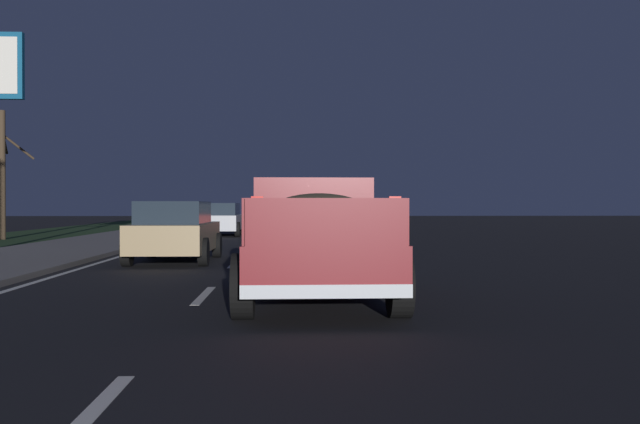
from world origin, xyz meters
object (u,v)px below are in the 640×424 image
pickup_truck (314,236)px  sedan_tan (175,231)px  sedan_silver (221,219)px  bare_tree_far (3,172)px  sedan_red (300,218)px

pickup_truck → sedan_tan: pickup_truck is taller
pickup_truck → sedan_tan: bearing=22.8°
sedan_silver → sedan_tan: (-16.23, -0.32, 0.00)m
sedan_silver → bare_tree_far: bare_tree_far is taller
pickup_truck → sedan_silver: (24.07, 3.62, -0.20)m
pickup_truck → bare_tree_far: (20.57, 12.44, 1.86)m
sedan_silver → bare_tree_far: size_ratio=0.82×
pickup_truck → bare_tree_far: 24.11m
sedan_red → sedan_silver: (-1.83, 3.74, 0.00)m
pickup_truck → bare_tree_far: size_ratio=1.01×
sedan_red → bare_tree_far: bearing=113.0°
pickup_truck → sedan_tan: size_ratio=1.24×
sedan_silver → bare_tree_far: bearing=111.6°
sedan_tan → bare_tree_far: 15.81m
sedan_silver → sedan_tan: same height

